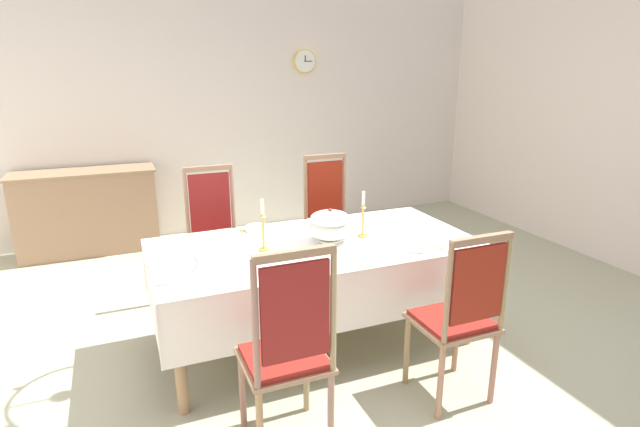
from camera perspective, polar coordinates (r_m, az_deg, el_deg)
name	(u,v)px	position (r m, az deg, el deg)	size (l,w,h in m)	color
ground	(323,353)	(3.77, 0.33, -15.48)	(6.73, 6.20, 0.04)	#AAAF91
back_wall	(221,100)	(6.23, -11.14, 12.46)	(6.73, 0.08, 3.15)	silver
dining_table	(315,253)	(3.57, -0.55, -4.54)	(2.24, 1.09, 0.77)	#9F7A54
tablecloth	(315,257)	(3.58, -0.55, -4.98)	(2.26, 1.11, 0.40)	white
chair_south_a	(288,348)	(2.64, -3.63, -14.97)	(0.44, 0.42, 1.17)	#966B58
chair_north_a	(215,235)	(4.34, -11.83, -2.43)	(0.44, 0.42, 1.17)	#A07752
chair_south_b	(460,314)	(3.11, 15.52, -10.92)	(0.44, 0.42, 1.10)	#927A52
chair_north_b	(330,220)	(4.63, 1.14, -0.75)	(0.44, 0.42, 1.20)	#8F6E55
soup_tureen	(330,225)	(3.55, 1.13, -1.35)	(0.31, 0.31, 0.24)	white
candlestick_west	(263,230)	(3.38, -6.44, -1.88)	(0.07, 0.07, 0.36)	gold
candlestick_east	(363,219)	(3.65, 4.88, -0.61)	(0.07, 0.07, 0.34)	gold
bowl_near_left	(258,228)	(3.82, -7.07, -1.64)	(0.18, 0.18, 0.04)	white
bowl_near_right	(419,245)	(3.49, 11.16, -3.53)	(0.19, 0.19, 0.05)	white
spoon_primary	(242,231)	(3.83, -8.84, -1.98)	(0.06, 0.17, 0.01)	gold
spoon_secondary	(432,245)	(3.59, 12.56, -3.44)	(0.04, 0.18, 0.01)	gold
sideboard	(88,212)	(5.98, -24.76, 0.17)	(1.44, 0.48, 0.90)	#977356
mounted_clock	(304,61)	(6.43, -1.77, 16.83)	(0.29, 0.06, 0.29)	#D1B251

